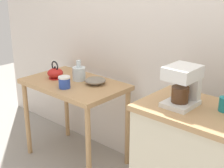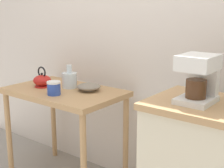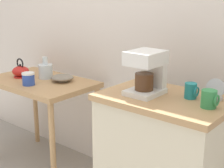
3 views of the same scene
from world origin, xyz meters
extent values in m
cube|color=silver|center=(0.10, 0.45, 1.40)|extent=(4.40, 0.10, 2.80)
cube|color=tan|center=(-0.57, 0.05, 0.75)|extent=(0.91, 0.57, 0.04)
cylinder|color=tan|center=(-0.99, -0.19, 0.36)|extent=(0.04, 0.04, 0.73)
cylinder|color=tan|center=(-0.16, -0.19, 0.36)|extent=(0.04, 0.04, 0.73)
cylinder|color=tan|center=(-0.99, 0.30, 0.36)|extent=(0.04, 0.04, 0.73)
cylinder|color=tan|center=(-0.16, 0.30, 0.36)|extent=(0.04, 0.04, 0.73)
cube|color=tan|center=(0.67, -0.02, 0.88)|extent=(0.75, 0.51, 0.04)
cylinder|color=gray|center=(-0.40, 0.14, 0.77)|extent=(0.08, 0.08, 0.01)
ellipsoid|color=gray|center=(-0.40, 0.14, 0.80)|extent=(0.18, 0.18, 0.05)
cylinder|color=red|center=(-0.78, 0.01, 0.77)|extent=(0.12, 0.12, 0.01)
ellipsoid|color=red|center=(-0.78, 0.01, 0.82)|extent=(0.14, 0.14, 0.09)
cone|color=red|center=(-0.71, 0.01, 0.83)|extent=(0.07, 0.03, 0.05)
sphere|color=black|center=(-0.78, 0.01, 0.87)|extent=(0.02, 0.02, 0.02)
torus|color=black|center=(-0.78, 0.01, 0.89)|extent=(0.09, 0.01, 0.09)
cylinder|color=silver|center=(-0.59, 0.12, 0.83)|extent=(0.12, 0.12, 0.12)
cylinder|color=silver|center=(-0.59, 0.12, 0.92)|extent=(0.04, 0.04, 0.06)
cylinder|color=#2D4CAD|center=(-0.52, -0.10, 0.81)|extent=(0.10, 0.10, 0.09)
cylinder|color=white|center=(-0.52, -0.10, 0.86)|extent=(0.10, 0.10, 0.01)
cube|color=white|center=(0.55, -0.06, 0.91)|extent=(0.18, 0.22, 0.03)
cube|color=white|center=(0.55, 0.03, 1.03)|extent=(0.16, 0.05, 0.26)
cube|color=white|center=(0.55, -0.06, 1.12)|extent=(0.18, 0.22, 0.08)
cylinder|color=#4C2D19|center=(0.55, -0.07, 0.98)|extent=(0.11, 0.11, 0.10)
camera|label=1|loc=(1.50, -1.78, 1.72)|focal=52.72mm
camera|label=2|loc=(1.22, -1.68, 1.41)|focal=52.63mm
camera|label=3|loc=(1.63, -1.66, 1.50)|focal=54.37mm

